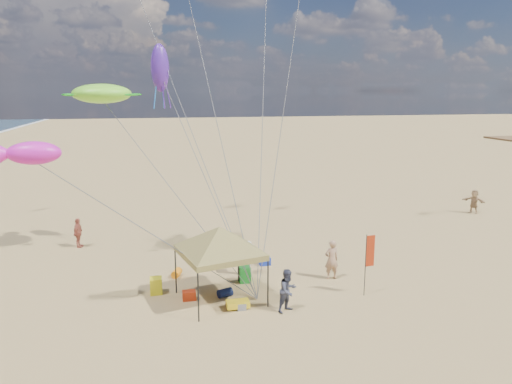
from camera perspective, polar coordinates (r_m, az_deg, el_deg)
ground at (r=19.94m, az=1.88°, el=-13.09°), size 280.00×280.00×0.00m
canopy_tent at (r=19.34m, az=-4.33°, el=-4.44°), size 5.67×5.67×3.60m
feather_flag at (r=20.62m, az=13.20°, el=-7.19°), size 0.41×0.06×2.66m
cooler_red at (r=20.42m, az=-7.90°, el=-12.00°), size 0.54×0.38×0.38m
cooler_blue at (r=24.01m, az=1.05°, el=-8.16°), size 0.54×0.38×0.38m
bag_navy at (r=20.54m, az=-3.68°, el=-11.79°), size 0.69×0.54×0.36m
bag_orange at (r=22.86m, az=-9.35°, el=-9.41°), size 0.54×0.69×0.36m
chair_green at (r=21.95m, az=-1.34°, el=-9.69°), size 0.50×0.50×0.70m
chair_yellow at (r=21.18m, az=-11.72°, el=-10.77°), size 0.50×0.50×0.70m
crate_grey at (r=19.44m, az=-1.73°, el=-13.32°), size 0.34×0.30×0.28m
beach_cart at (r=19.49m, az=-2.16°, el=-13.06°), size 0.90×0.50×0.24m
person_near_a at (r=22.34m, az=8.90°, el=-7.89°), size 0.69×0.47×1.83m
person_near_b at (r=19.06m, az=3.79°, el=-11.53°), size 1.04×0.98×1.71m
person_near_c at (r=22.55m, az=-1.02°, el=-7.80°), size 1.15×0.78×1.65m
person_far_a at (r=28.15m, az=-20.26°, el=-4.54°), size 0.64×1.03×1.64m
person_far_c at (r=37.00m, az=24.35°, el=-1.02°), size 1.30×1.56×1.68m
turtle_kite at (r=24.79m, az=-17.76°, el=11.00°), size 3.25×2.83×0.93m
fish_kite at (r=19.13m, az=-24.75°, el=4.20°), size 1.95×1.05×0.84m
squid_kite at (r=25.30m, az=-11.28°, el=14.18°), size 1.08×1.08×2.35m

